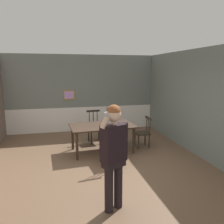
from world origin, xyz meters
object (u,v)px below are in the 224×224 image
object	(u,v)px
dining_table	(102,128)
chair_by_doorway	(95,127)
chair_near_window	(143,132)
person_figure	(114,151)
chair_at_table_head	(112,145)

from	to	relation	value
dining_table	chair_by_doorway	size ratio (longest dim) A/B	1.81
chair_near_window	person_figure	size ratio (longest dim) A/B	0.51
chair_near_window	person_figure	xyz separation A→B (m)	(-1.58, -2.75, 0.57)
chair_near_window	chair_at_table_head	size ratio (longest dim) A/B	0.87
dining_table	chair_near_window	bearing A→B (deg)	4.05
dining_table	person_figure	world-z (taller)	person_figure
chair_near_window	chair_by_doorway	bearing A→B (deg)	58.90
chair_by_doorway	person_figure	size ratio (longest dim) A/B	0.58
chair_near_window	chair_by_doorway	size ratio (longest dim) A/B	0.89
chair_at_table_head	chair_by_doorway	bearing A→B (deg)	86.99
chair_near_window	dining_table	bearing A→B (deg)	94.51
person_figure	chair_by_doorway	bearing A→B (deg)	-119.88
chair_at_table_head	person_figure	bearing A→B (deg)	-109.84
chair_at_table_head	chair_near_window	bearing A→B (deg)	32.55
chair_near_window	person_figure	world-z (taller)	person_figure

